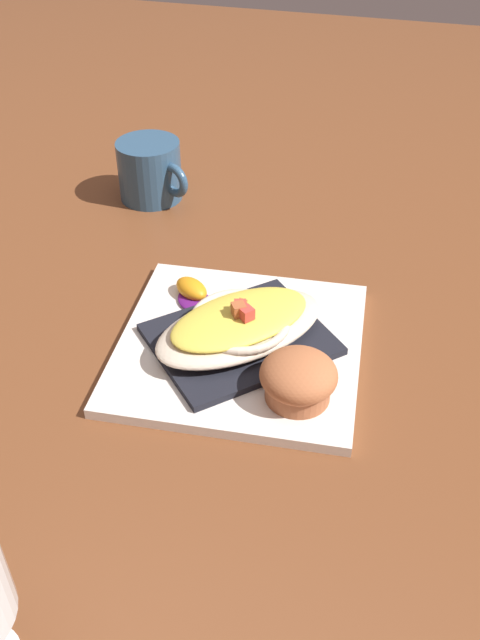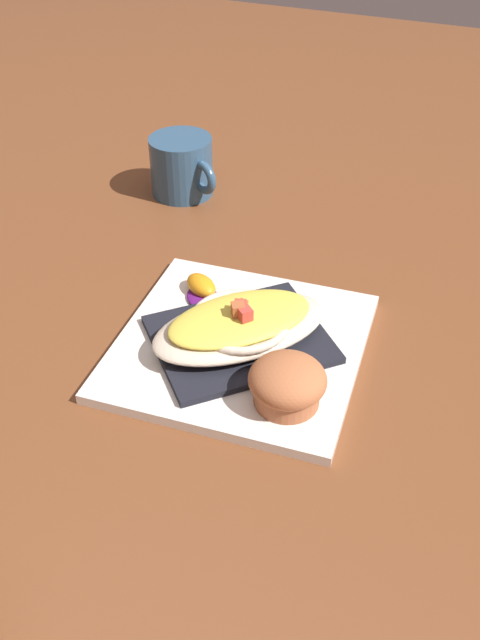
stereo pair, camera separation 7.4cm
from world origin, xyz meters
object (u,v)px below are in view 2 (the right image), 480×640
square_plate (240,346)px  muffin (287,383)px  orange_garnish (202,289)px  gratin_dish (240,324)px  coffee_mug (182,169)px

square_plate → muffin: 0.10m
square_plate → orange_garnish: (0.07, -0.06, 0.01)m
gratin_dish → muffin: size_ratio=2.79×
gratin_dish → coffee_mug: 0.37m
muffin → orange_garnish: (0.15, -0.13, -0.02)m
muffin → square_plate: bearing=-40.7°
square_plate → orange_garnish: 0.10m
square_plate → gratin_dish: 0.03m
orange_garnish → muffin: bearing=139.6°
gratin_dish → muffin: gratin_dish is taller
square_plate → gratin_dish: (-0.00, 0.00, 0.03)m
gratin_dish → muffin: bearing=139.3°
orange_garnish → coffee_mug: bearing=-59.3°
coffee_mug → square_plate: bearing=125.7°
coffee_mug → orange_garnish: bearing=120.7°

